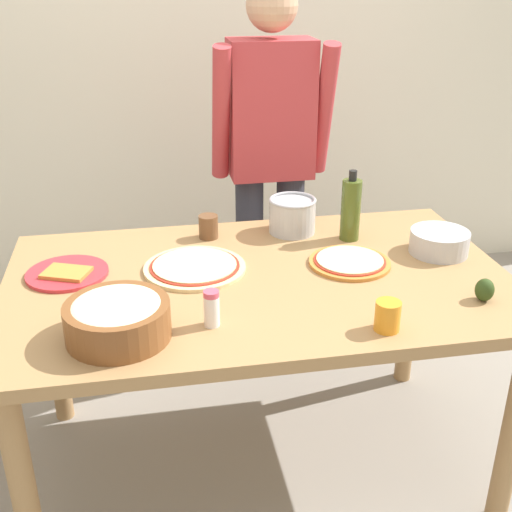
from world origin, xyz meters
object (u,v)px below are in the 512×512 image
Objects in this scene: mixing_bowl_steel at (439,242)px; cup_small_brown at (208,227)px; pizza_cooked_on_tray at (350,262)px; steel_pot at (292,215)px; person_cook at (271,155)px; avocado at (485,290)px; salt_shaker at (212,308)px; pizza_raw_on_board at (195,267)px; olive_oil_bottle at (351,209)px; dining_table at (259,302)px; plate_with_slice at (67,273)px; popcorn_bowl at (117,317)px; cup_orange at (388,316)px.

mixing_bowl_steel is 2.35× the size of cup_small_brown.
steel_pot is (-0.12, 0.31, 0.06)m from pizza_cooked_on_tray.
person_cook is 9.34× the size of steel_pot.
avocado is (-0.02, -0.34, -0.01)m from mixing_bowl_steel.
pizza_raw_on_board is at bearing 92.10° from salt_shaker.
mixing_bowl_steel is 0.78× the size of olive_oil_bottle.
avocado is at bearing -44.77° from pizza_cooked_on_tray.
pizza_cooked_on_tray is 1.35× the size of mixing_bowl_steel.
plate_with_slice is at bearing 168.63° from dining_table.
popcorn_bowl is at bearing -156.70° from pizza_cooked_on_tray.
popcorn_bowl reaches higher than dining_table.
dining_table is 0.39m from cup_small_brown.
olive_oil_bottle is at bearing 72.68° from pizza_cooked_on_tray.
pizza_raw_on_board and pizza_cooked_on_tray have the same top height.
salt_shaker is (-0.49, -0.31, 0.04)m from pizza_cooked_on_tray.
mixing_bowl_steel is 0.89m from salt_shaker.
avocado is (0.81, -0.00, -0.02)m from salt_shaker.
plate_with_slice is 0.44m from popcorn_bowl.
olive_oil_bottle is at bearing 15.03° from pizza_raw_on_board.
cup_orange is at bearing -44.39° from pizza_raw_on_board.
steel_pot reaches higher than dining_table.
dining_table is 18.82× the size of cup_small_brown.
person_cook is 8.10× the size of mixing_bowl_steel.
person_cook reaches higher than pizza_raw_on_board.
popcorn_bowl is 3.29× the size of cup_orange.
person_cook is 15.28× the size of salt_shaker.
olive_oil_bottle is at bearing 146.72° from mixing_bowl_steel.
olive_oil_bottle is at bearing 32.78° from dining_table.
olive_oil_bottle is 0.51m from cup_small_brown.
salt_shaker is (-0.37, -0.61, -0.01)m from steel_pot.
person_cook reaches higher than dining_table.
dining_table is 5.93× the size of pizza_cooked_on_tray.
olive_oil_bottle reaches higher than cup_orange.
dining_table is 5.71× the size of popcorn_bowl.
cup_small_brown reaches higher than plate_with_slice.
steel_pot reaches higher than avocado.
pizza_cooked_on_tray is 1.55× the size of steel_pot.
pizza_cooked_on_tray is (0.51, -0.05, -0.00)m from pizza_raw_on_board.
mixing_bowl_steel is at bearing -56.82° from person_cook.
popcorn_bowl is at bearing -146.62° from dining_table.
plate_with_slice is 0.93× the size of popcorn_bowl.
olive_oil_bottle is (0.06, 0.21, 0.10)m from pizza_cooked_on_tray.
avocado is (0.62, -0.27, 0.13)m from dining_table.
cup_orange is (-0.09, -0.62, -0.07)m from olive_oil_bottle.
cup_small_brown is (-0.43, 0.31, 0.03)m from pizza_cooked_on_tray.
cup_orange is (0.09, -1.14, -0.14)m from person_cook.
popcorn_bowl reaches higher than salt_shaker.
popcorn_bowl is (-0.63, -1.04, -0.12)m from person_cook.
salt_shaker reaches higher than pizza_cooked_on_tray.
popcorn_bowl reaches higher than avocado.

